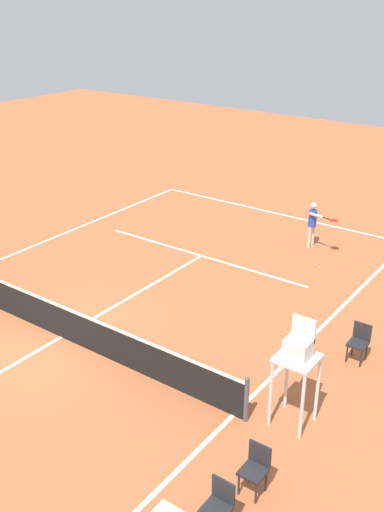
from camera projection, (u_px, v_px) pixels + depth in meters
The scene contains 9 objects.
ground_plane at pixel (62, 337), 15.34m from camera, with size 60.00×60.00×0.00m, color #B76038.
court_lines at pixel (62, 337), 15.34m from camera, with size 10.64×23.08×0.01m.
tennis_net at pixel (60, 320), 15.14m from camera, with size 11.24×0.10×1.07m.
player_serving at pixel (313, 221), 20.30m from camera, with size 1.22×0.74×1.62m.
tennis_ball at pixel (319, 268), 19.06m from camera, with size 0.07×0.07×0.07m, color #CCE033.
umpire_chair at pixel (298, 357), 11.69m from camera, with size 0.80×0.80×2.41m.
courtside_chair_near at pixel (255, 467), 10.44m from camera, with size 0.44×0.46×0.95m.
courtside_chair_mid at pixel (359, 341), 14.19m from camera, with size 0.44×0.46×0.95m.
courtside_chair_far at pixel (218, 504), 9.68m from camera, with size 0.44×0.46×0.95m.
Camera 1 is at (-10.44, 8.63, 8.23)m, focal length 41.51 mm.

